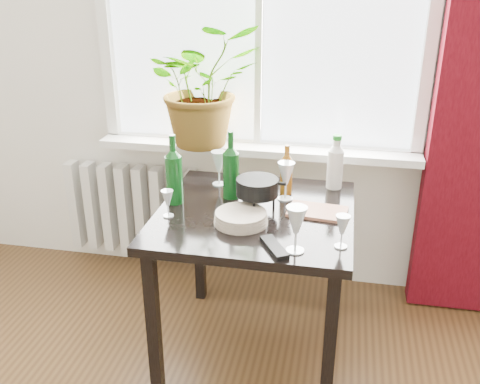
% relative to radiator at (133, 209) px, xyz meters
% --- Properties ---
extents(windowsill, '(1.72, 0.20, 0.04)m').
position_rel_radiator_xyz_m(windowsill, '(0.75, -0.03, 0.44)').
color(windowsill, white).
rests_on(windowsill, ground).
extents(radiator, '(0.80, 0.10, 0.55)m').
position_rel_radiator_xyz_m(radiator, '(0.00, 0.00, 0.00)').
color(radiator, silver).
rests_on(radiator, ground).
extents(table, '(0.85, 0.85, 0.74)m').
position_rel_radiator_xyz_m(table, '(0.85, -0.63, 0.27)').
color(table, black).
rests_on(table, ground).
extents(potted_plant, '(0.74, 0.71, 0.63)m').
position_rel_radiator_xyz_m(potted_plant, '(0.48, -0.07, 0.78)').
color(potted_plant, '#2B661B').
rests_on(potted_plant, windowsill).
extents(wine_bottle_left, '(0.09, 0.09, 0.32)m').
position_rel_radiator_xyz_m(wine_bottle_left, '(0.48, -0.61, 0.52)').
color(wine_bottle_left, '#0C4013').
rests_on(wine_bottle_left, table).
extents(wine_bottle_right, '(0.08, 0.08, 0.32)m').
position_rel_radiator_xyz_m(wine_bottle_right, '(0.71, -0.50, 0.52)').
color(wine_bottle_right, '#0B3D13').
rests_on(wine_bottle_right, table).
extents(bottle_amber, '(0.06, 0.06, 0.24)m').
position_rel_radiator_xyz_m(bottle_amber, '(0.96, -0.41, 0.48)').
color(bottle_amber, brown).
rests_on(bottle_amber, table).
extents(cleaning_bottle, '(0.09, 0.09, 0.26)m').
position_rel_radiator_xyz_m(cleaning_bottle, '(1.18, -0.29, 0.49)').
color(cleaning_bottle, silver).
rests_on(cleaning_bottle, table).
extents(wineglass_front_right, '(0.10, 0.10, 0.19)m').
position_rel_radiator_xyz_m(wineglass_front_right, '(1.06, -0.95, 0.45)').
color(wineglass_front_right, silver).
rests_on(wineglass_front_right, table).
extents(wineglass_far_right, '(0.07, 0.07, 0.14)m').
position_rel_radiator_xyz_m(wineglass_far_right, '(1.23, -0.89, 0.43)').
color(wineglass_far_right, '#B6BEC4').
rests_on(wineglass_far_right, table).
extents(wineglass_back_center, '(0.10, 0.10, 0.18)m').
position_rel_radiator_xyz_m(wineglass_back_center, '(0.96, -0.48, 0.45)').
color(wineglass_back_center, silver).
rests_on(wineglass_back_center, table).
extents(wineglass_back_left, '(0.08, 0.08, 0.18)m').
position_rel_radiator_xyz_m(wineglass_back_left, '(0.62, -0.37, 0.45)').
color(wineglass_back_left, white).
rests_on(wineglass_back_left, table).
extents(wineglass_front_left, '(0.06, 0.06, 0.12)m').
position_rel_radiator_xyz_m(wineglass_front_left, '(0.49, -0.76, 0.42)').
color(wineglass_front_left, silver).
rests_on(wineglass_front_left, table).
extents(plate_stack, '(0.25, 0.25, 0.05)m').
position_rel_radiator_xyz_m(plate_stack, '(0.81, -0.76, 0.38)').
color(plate_stack, '#BBAE9B').
rests_on(plate_stack, table).
extents(fondue_pot, '(0.26, 0.24, 0.14)m').
position_rel_radiator_xyz_m(fondue_pot, '(0.85, -0.61, 0.43)').
color(fondue_pot, black).
rests_on(fondue_pot, table).
extents(tv_remote, '(0.13, 0.18, 0.02)m').
position_rel_radiator_xyz_m(tv_remote, '(0.98, -0.96, 0.37)').
color(tv_remote, black).
rests_on(tv_remote, table).
extents(cutting_board, '(0.27, 0.19, 0.01)m').
position_rel_radiator_xyz_m(cutting_board, '(1.12, -0.60, 0.37)').
color(cutting_board, '#A7674B').
rests_on(cutting_board, table).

